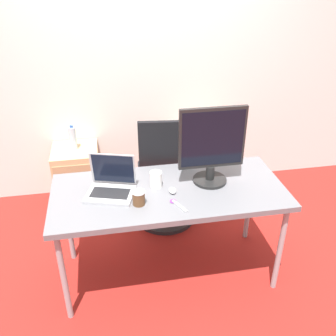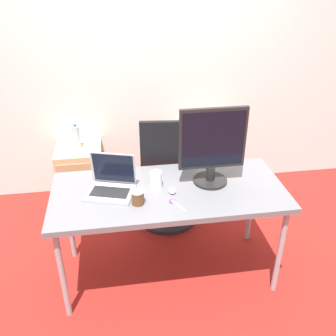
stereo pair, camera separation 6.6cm
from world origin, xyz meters
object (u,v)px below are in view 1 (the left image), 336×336
Objects in this scene: coffee_cup_brown at (139,198)px; cabinet_right at (200,165)px; mouse at (172,191)px; coffee_cup_white at (156,179)px; cabinet_left at (78,176)px; laptop_center at (111,185)px; monitor at (212,146)px; office_chair at (165,184)px; water_bottle at (73,138)px.

cabinet_right is at bearing 58.82° from coffee_cup_brown.
mouse is at bearing -114.08° from cabinet_right.
cabinet_left is at bearing 120.22° from coffee_cup_white.
monitor is (0.69, 0.02, 0.22)m from laptop_center.
cabinet_right is at bearing 77.96° from monitor.
office_chair is 1.83× the size of cabinet_left.
coffee_cup_white is (0.31, 0.01, 0.00)m from laptop_center.
cabinet_right is at bearing 0.00° from cabinet_left.
coffee_cup_white is 0.24m from coffee_cup_brown.
monitor is 0.40m from mouse.
water_bottle reaches higher than cabinet_right.
office_chair is at bearing -31.38° from water_bottle.
coffee_cup_white is at bearing -59.78° from cabinet_left.
laptop_center is at bearing -130.71° from cabinet_right.
mouse is 0.14m from coffee_cup_white.
coffee_cup_white is (-0.10, 0.10, 0.04)m from mouse.
coffee_cup_brown is at bearing -111.90° from office_chair.
cabinet_right is at bearing 65.92° from mouse.
water_bottle is at bearing 105.92° from laptop_center.
cabinet_left is 1.60× the size of laptop_center.
coffee_cup_white is (0.61, -1.05, 0.52)m from cabinet_left.
cabinet_right is 8.19× the size of mouse.
coffee_cup_brown reaches higher than mouse.
office_chair is at bearing 84.06° from mouse.
monitor is 5.67× the size of coffee_cup_brown.
monitor is (1.00, -1.05, 0.33)m from water_bottle.
office_chair reaches higher than coffee_cup_brown.
laptop_center is at bearing -178.45° from monitor.
laptop_center is at bearing -74.05° from cabinet_left.
coffee_cup_white is (-0.39, -0.00, -0.22)m from monitor.
laptop_center reaches higher than cabinet_right.
coffee_cup_brown is (0.47, -1.24, 0.11)m from water_bottle.
monitor is at bearing 1.55° from laptop_center.
monitor reaches higher than cabinet_right.
laptop_center is at bearing -74.08° from water_bottle.
coffee_cup_white is at bearing -106.14° from office_chair.
mouse is (0.71, -1.15, 0.48)m from cabinet_left.
cabinet_right is 1.60× the size of laptop_center.
coffee_cup_brown is (-0.24, -0.09, 0.03)m from mouse.
office_chair reaches higher than cabinet_left.
laptop_center is at bearing -177.23° from coffee_cup_white.
cabinet_left is 1.62m from monitor.
office_chair is 0.88m from monitor.
mouse reaches higher than cabinet_left.
mouse is (-0.07, -0.67, 0.37)m from office_chair.
monitor reaches higher than coffee_cup_white.
coffee_cup_brown is (0.17, -0.18, -0.00)m from laptop_center.
cabinet_right is (1.22, 0.00, 0.00)m from cabinet_left.
coffee_cup_brown is at bearing -46.61° from laptop_center.
cabinet_left is at bearing 110.76° from coffee_cup_brown.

